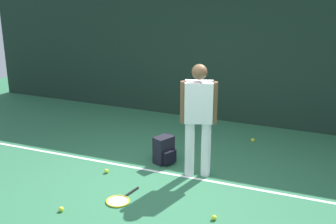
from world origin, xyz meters
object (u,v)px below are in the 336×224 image
(backpack, at_px, (164,151))
(tennis_ball_far_left, at_px, (214,218))
(tennis_ball_mid_court, at_px, (106,171))
(tennis_ball_by_fence, at_px, (253,140))
(tennis_ball_near_player, at_px, (61,209))
(tennis_racket, at_px, (119,200))
(tennis_player, at_px, (198,114))

(backpack, bearing_deg, tennis_ball_far_left, -110.41)
(tennis_ball_mid_court, xyz_separation_m, tennis_ball_far_left, (1.88, -0.65, 0.00))
(backpack, distance_m, tennis_ball_by_fence, 1.77)
(tennis_ball_mid_court, bearing_deg, tennis_ball_far_left, -19.16)
(tennis_ball_far_left, bearing_deg, tennis_ball_mid_court, 160.84)
(backpack, height_order, tennis_ball_far_left, backpack)
(tennis_ball_far_left, bearing_deg, tennis_ball_near_player, -164.44)
(tennis_racket, bearing_deg, tennis_player, 159.06)
(tennis_racket, xyz_separation_m, tennis_ball_near_player, (-0.58, -0.51, 0.02))
(backpack, xyz_separation_m, tennis_ball_near_player, (-0.70, -1.83, -0.18))
(tennis_ball_mid_court, bearing_deg, backpack, 43.65)
(tennis_player, height_order, backpack, tennis_player)
(tennis_ball_near_player, xyz_separation_m, tennis_ball_far_left, (1.90, 0.53, 0.00))
(tennis_racket, xyz_separation_m, backpack, (0.13, 1.32, 0.20))
(tennis_ball_mid_court, bearing_deg, tennis_ball_near_player, -91.05)
(tennis_ball_mid_court, bearing_deg, tennis_player, 19.27)
(tennis_player, relative_size, tennis_ball_far_left, 25.76)
(tennis_player, distance_m, tennis_ball_far_left, 1.56)
(backpack, xyz_separation_m, tennis_ball_far_left, (1.19, -1.30, -0.18))
(tennis_player, height_order, tennis_ball_by_fence, tennis_player)
(tennis_ball_near_player, xyz_separation_m, tennis_ball_mid_court, (0.02, 1.18, 0.00))
(backpack, relative_size, tennis_ball_far_left, 6.67)
(tennis_player, bearing_deg, tennis_ball_far_left, -79.47)
(backpack, xyz_separation_m, tennis_ball_by_fence, (1.13, 1.35, -0.18))
(tennis_ball_by_fence, relative_size, tennis_ball_far_left, 1.00)
(tennis_player, xyz_separation_m, tennis_ball_mid_court, (-1.29, -0.45, -0.93))
(tennis_ball_near_player, bearing_deg, tennis_ball_by_fence, 59.99)
(tennis_racket, relative_size, tennis_ball_near_player, 9.63)
(backpack, bearing_deg, tennis_ball_by_fence, -12.87)
(backpack, relative_size, tennis_ball_by_fence, 6.67)
(tennis_player, bearing_deg, tennis_ball_near_player, -146.16)
(tennis_player, relative_size, tennis_ball_by_fence, 25.76)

